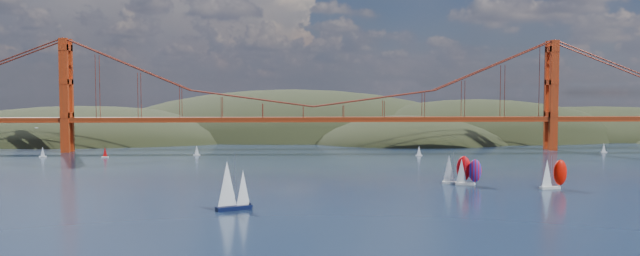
% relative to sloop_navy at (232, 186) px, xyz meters
% --- Properties ---
extents(ground, '(1200.00, 1200.00, 0.00)m').
position_rel_sloop_navy_xyz_m(ground, '(25.55, -24.25, -5.99)').
color(ground, black).
rests_on(ground, ground).
extents(headlands, '(725.00, 225.00, 96.00)m').
position_rel_sloop_navy_xyz_m(headlands, '(70.50, 254.04, -18.44)').
color(headlands, black).
rests_on(headlands, ground).
extents(bridge, '(552.00, 12.00, 55.00)m').
position_rel_sloop_navy_xyz_m(bridge, '(23.80, 155.75, 26.25)').
color(bridge, maroon).
rests_on(bridge, ground).
extents(sloop_navy, '(9.31, 7.42, 13.57)m').
position_rel_sloop_navy_xyz_m(sloop_navy, '(0.00, 0.00, 0.00)').
color(sloop_navy, black).
rests_on(sloop_navy, ground).
extents(racer_0, '(9.07, 5.19, 10.16)m').
position_rel_sloop_navy_xyz_m(racer_0, '(66.56, 40.95, -1.19)').
color(racer_0, silver).
rests_on(racer_0, ground).
extents(racer_1, '(8.85, 4.65, 9.94)m').
position_rel_sloop_navy_xyz_m(racer_1, '(93.09, 29.68, -1.29)').
color(racer_1, silver).
rests_on(racer_1, ground).
extents(racer_rwb, '(8.21, 4.25, 9.22)m').
position_rel_sloop_navy_xyz_m(racer_rwb, '(69.71, 38.59, -1.63)').
color(racer_rwb, silver).
rests_on(racer_rwb, ground).
extents(distant_boat_1, '(3.00, 2.00, 4.70)m').
position_rel_sloop_navy_xyz_m(distant_boat_1, '(-96.68, 130.69, -3.58)').
color(distant_boat_1, silver).
rests_on(distant_boat_1, ground).
extents(distant_boat_2, '(3.00, 2.00, 4.70)m').
position_rel_sloop_navy_xyz_m(distant_boat_2, '(-68.16, 127.38, -3.58)').
color(distant_boat_2, silver).
rests_on(distant_boat_2, ground).
extents(distant_boat_3, '(3.00, 2.00, 4.70)m').
position_rel_sloop_navy_xyz_m(distant_boat_3, '(-28.82, 134.86, -3.58)').
color(distant_boat_3, silver).
rests_on(distant_boat_3, ground).
extents(distant_boat_4, '(3.00, 2.00, 4.70)m').
position_rel_sloop_navy_xyz_m(distant_boat_4, '(164.94, 139.41, -3.58)').
color(distant_boat_4, silver).
rests_on(distant_boat_4, ground).
extents(distant_boat_8, '(3.00, 2.00, 4.70)m').
position_rel_sloop_navy_xyz_m(distant_boat_8, '(72.95, 128.66, -3.58)').
color(distant_boat_8, silver).
rests_on(distant_boat_8, ground).
extents(gull, '(0.90, 0.25, 0.17)m').
position_rel_sloop_navy_xyz_m(gull, '(-46.61, -0.11, 14.42)').
color(gull, white).
rests_on(gull, ground).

